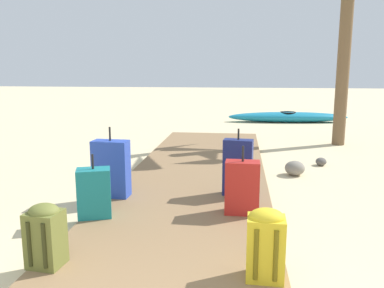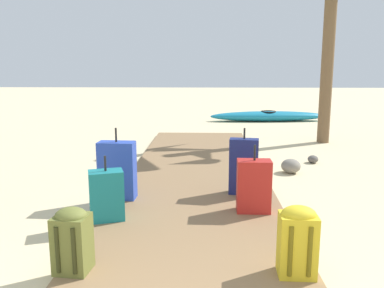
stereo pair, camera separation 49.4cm
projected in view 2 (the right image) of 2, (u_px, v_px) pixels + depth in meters
name	position (u px, v px, depth m)	size (l,w,h in m)	color
ground_plane	(194.00, 210.00, 4.71)	(60.00, 60.00, 0.00)	beige
boardwalk	(196.00, 186.00, 5.57)	(2.05, 8.77, 0.08)	olive
suitcase_navy	(244.00, 166.00, 5.03)	(0.38, 0.22, 0.85)	navy
suitcase_teal	(107.00, 195.00, 4.17)	(0.40, 0.33, 0.69)	#197A7F
suitcase_blue	(117.00, 170.00, 4.85)	(0.45, 0.24, 0.88)	#2847B7
backpack_yellow	(298.00, 239.00, 3.04)	(0.29, 0.25, 0.56)	gold
backpack_olive	(72.00, 238.00, 3.10)	(0.29, 0.28, 0.52)	olive
suitcase_red	(254.00, 186.00, 4.41)	(0.37, 0.23, 0.76)	red
kayak	(268.00, 116.00, 12.60)	(3.73, 0.99, 0.32)	teal
rock_right_far	(313.00, 159.00, 7.06)	(0.18, 0.21, 0.14)	#5B5651
rock_right_mid	(291.00, 166.00, 6.38)	(0.32, 0.31, 0.23)	gray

